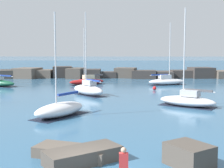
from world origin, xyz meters
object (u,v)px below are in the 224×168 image
Objects in this scene: sailboat_moored_2 at (188,100)px; sailboat_moored_4 at (60,109)px; sailboat_moored_1 at (166,81)px; sailboat_moored_7 at (87,81)px; mooring_buoy_orange_near at (155,88)px; person_on_rocks at (124,166)px; sailboat_moored_5 at (88,89)px.

sailboat_moored_4 is (-11.84, -4.98, -0.01)m from sailboat_moored_2.
sailboat_moored_1 reaches higher than sailboat_moored_7.
sailboat_moored_2 is 1.06× the size of sailboat_moored_7.
mooring_buoy_orange_near is 32.32m from person_on_rocks.
sailboat_moored_5 reaches higher than mooring_buoy_orange_near.
sailboat_moored_1 reaches higher than mooring_buoy_orange_near.
sailboat_moored_5 is (-10.62, 7.67, 0.13)m from sailboat_moored_2.
sailboat_moored_1 is 19.75m from sailboat_moored_2.
mooring_buoy_orange_near is (8.89, 5.35, -0.49)m from sailboat_moored_5.
mooring_buoy_orange_near is at bearing 81.04° from person_on_rocks.
mooring_buoy_orange_near is at bearing 31.04° from sailboat_moored_5.
sailboat_moored_4 reaches higher than mooring_buoy_orange_near.
sailboat_moored_2 is at bearing -59.15° from sailboat_moored_7.
sailboat_moored_2 is 0.94× the size of sailboat_moored_5.
sailboat_moored_5 is 5.91× the size of person_on_rocks.
sailboat_moored_1 is at bearing 67.86° from mooring_buoy_orange_near.
sailboat_moored_1 is 1.16× the size of sailboat_moored_4.
sailboat_moored_4 is 0.84× the size of sailboat_moored_5.
sailboat_moored_1 is at bearing 78.63° from person_on_rocks.
sailboat_moored_2 is 1.12× the size of sailboat_moored_4.
sailboat_moored_7 is at bearing 145.74° from mooring_buoy_orange_near.
mooring_buoy_orange_near is at bearing -112.14° from sailboat_moored_1.
sailboat_moored_1 reaches higher than sailboat_moored_2.
sailboat_moored_4 is (-12.84, -24.70, -0.02)m from sailboat_moored_1.
sailboat_moored_7 is (-11.93, 19.97, -0.03)m from sailboat_moored_2.
sailboat_moored_4 is 12.70m from sailboat_moored_5.
mooring_buoy_orange_near is (10.11, 18.00, -0.35)m from sailboat_moored_4.
sailboat_moored_7 reaches higher than person_on_rocks.
person_on_rocks is (-6.76, -18.90, 0.35)m from sailboat_moored_2.
sailboat_moored_1 is 39.40m from person_on_rocks.
sailboat_moored_4 is at bearing -95.50° from sailboat_moored_5.
sailboat_moored_1 is at bearing 62.54° from sailboat_moored_4.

